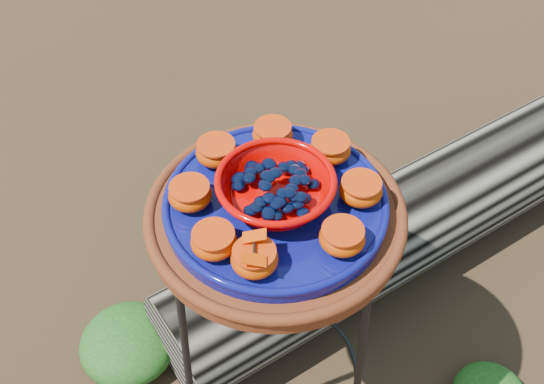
{
  "coord_description": "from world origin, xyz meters",
  "views": [
    {
      "loc": [
        0.03,
        -0.8,
        1.65
      ],
      "look_at": [
        -0.01,
        0.0,
        0.79
      ],
      "focal_mm": 45.0,
      "sensor_mm": 36.0,
      "label": 1
    }
  ],
  "objects_px": {
    "driftwood_log": "(412,219)",
    "cobalt_plate": "(276,206)",
    "terracotta_saucer": "(275,217)",
    "plant_stand": "(275,326)",
    "red_bowl": "(276,190)"
  },
  "relations": [
    {
      "from": "cobalt_plate",
      "to": "driftwood_log",
      "type": "xyz_separation_m",
      "value": [
        0.38,
        0.5,
        -0.6
      ]
    },
    {
      "from": "cobalt_plate",
      "to": "driftwood_log",
      "type": "distance_m",
      "value": 0.87
    },
    {
      "from": "plant_stand",
      "to": "cobalt_plate",
      "type": "xyz_separation_m",
      "value": [
        0.0,
        0.0,
        0.4
      ]
    },
    {
      "from": "cobalt_plate",
      "to": "red_bowl",
      "type": "bearing_deg",
      "value": 0.0
    },
    {
      "from": "terracotta_saucer",
      "to": "cobalt_plate",
      "type": "bearing_deg",
      "value": 0.0
    },
    {
      "from": "plant_stand",
      "to": "cobalt_plate",
      "type": "relative_size",
      "value": 1.78
    },
    {
      "from": "plant_stand",
      "to": "red_bowl",
      "type": "xyz_separation_m",
      "value": [
        0.0,
        0.0,
        0.44
      ]
    },
    {
      "from": "plant_stand",
      "to": "red_bowl",
      "type": "bearing_deg",
      "value": 0.0
    },
    {
      "from": "plant_stand",
      "to": "cobalt_plate",
      "type": "bearing_deg",
      "value": 0.0
    },
    {
      "from": "driftwood_log",
      "to": "cobalt_plate",
      "type": "bearing_deg",
      "value": -126.94
    },
    {
      "from": "plant_stand",
      "to": "terracotta_saucer",
      "type": "bearing_deg",
      "value": 0.0
    },
    {
      "from": "terracotta_saucer",
      "to": "red_bowl",
      "type": "height_order",
      "value": "red_bowl"
    },
    {
      "from": "terracotta_saucer",
      "to": "driftwood_log",
      "type": "height_order",
      "value": "terracotta_saucer"
    },
    {
      "from": "terracotta_saucer",
      "to": "driftwood_log",
      "type": "xyz_separation_m",
      "value": [
        0.38,
        0.5,
        -0.57
      ]
    },
    {
      "from": "red_bowl",
      "to": "cobalt_plate",
      "type": "bearing_deg",
      "value": 0.0
    }
  ]
}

